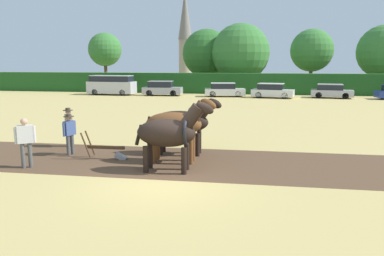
% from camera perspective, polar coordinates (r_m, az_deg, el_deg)
% --- Properties ---
extents(ground_plane, '(240.00, 240.00, 0.00)m').
position_cam_1_polar(ground_plane, '(11.62, -4.32, -8.11)').
color(ground_plane, tan).
extents(plowed_furrow_strip, '(31.51, 4.99, 0.01)m').
position_cam_1_polar(plowed_furrow_strip, '(15.45, -20.20, -4.11)').
color(plowed_furrow_strip, brown).
rests_on(plowed_furrow_strip, ground).
extents(hedgerow, '(79.47, 1.81, 2.35)m').
position_cam_1_polar(hedgerow, '(44.21, 6.45, 6.78)').
color(hedgerow, '#1E511E').
rests_on(hedgerow, ground).
extents(tree_far_left, '(4.50, 4.50, 7.57)m').
position_cam_1_polar(tree_far_left, '(53.25, -13.13, 11.54)').
color(tree_far_left, '#4C3823').
rests_on(tree_far_left, ground).
extents(tree_left, '(6.53, 6.53, 8.05)m').
position_cam_1_polar(tree_left, '(51.74, 2.24, 11.28)').
color(tree_left, '#4C3823').
rests_on(tree_left, ground).
extents(tree_center_left, '(7.33, 7.33, 8.48)m').
position_cam_1_polar(tree_center_left, '(48.81, 7.40, 11.32)').
color(tree_center_left, '#4C3823').
rests_on(tree_center_left, ground).
extents(tree_center, '(5.31, 5.31, 7.73)m').
position_cam_1_polar(tree_center, '(50.01, 17.80, 11.19)').
color(tree_center, brown).
rests_on(tree_center, ground).
extents(tree_center_right, '(6.36, 6.36, 8.04)m').
position_cam_1_polar(tree_center_right, '(51.09, 27.26, 10.31)').
color(tree_center_right, '#423323').
rests_on(tree_center_right, ground).
extents(church_spire, '(2.75, 2.75, 17.86)m').
position_cam_1_polar(church_spire, '(76.43, -1.06, 14.29)').
color(church_spire, gray).
rests_on(church_spire, ground).
extents(draft_horse_lead_left, '(2.71, 1.02, 2.42)m').
position_cam_1_polar(draft_horse_lead_left, '(12.34, -3.42, -0.68)').
color(draft_horse_lead_left, black).
rests_on(draft_horse_lead_left, ground).
extents(draft_horse_lead_right, '(2.72, 0.95, 2.42)m').
position_cam_1_polar(draft_horse_lead_right, '(13.50, -2.36, 0.57)').
color(draft_horse_lead_right, brown).
rests_on(draft_horse_lead_right, ground).
extents(draft_horse_trail_left, '(2.92, 0.96, 2.32)m').
position_cam_1_polar(draft_horse_trail_left, '(14.68, -1.42, 0.93)').
color(draft_horse_trail_left, black).
rests_on(draft_horse_trail_left, ground).
extents(plow, '(1.73, 0.47, 1.13)m').
position_cam_1_polar(plow, '(14.44, -12.59, -3.38)').
color(plow, '#4C331E').
rests_on(plow, ground).
extents(farmer_at_plow, '(0.41, 0.61, 1.63)m').
position_cam_1_polar(farmer_at_plow, '(15.38, -18.16, -0.49)').
color(farmer_at_plow, '#4C4C4C').
rests_on(farmer_at_plow, ground).
extents(farmer_beside_team, '(0.45, 0.55, 1.64)m').
position_cam_1_polar(farmer_beside_team, '(16.65, -0.19, 0.82)').
color(farmer_beside_team, '#4C4C4C').
rests_on(farmer_beside_team, ground).
extents(farmer_onlooker_left, '(0.59, 0.45, 1.73)m').
position_cam_1_polar(farmer_onlooker_left, '(14.02, -24.06, -1.53)').
color(farmer_onlooker_left, '#4C4C4C').
rests_on(farmer_onlooker_left, ground).
extents(farmer_onlooker_right, '(0.48, 0.50, 1.68)m').
position_cam_1_polar(farmer_onlooker_right, '(16.93, -18.27, 0.57)').
color(farmer_onlooker_right, '#28334C').
rests_on(farmer_onlooker_right, ground).
extents(parked_van, '(5.34, 2.18, 2.16)m').
position_cam_1_polar(parked_van, '(43.07, -12.15, 6.44)').
color(parked_van, '#BCBCC1').
rests_on(parked_van, ground).
extents(parked_car_left, '(4.33, 1.90, 1.59)m').
position_cam_1_polar(parked_car_left, '(41.28, -4.61, 6.01)').
color(parked_car_left, '#9E9EA8').
rests_on(parked_car_left, ground).
extents(parked_car_center_left, '(4.42, 2.33, 1.46)m').
position_cam_1_polar(parked_car_center_left, '(40.00, 4.93, 5.80)').
color(parked_car_center_left, silver).
rests_on(parked_car_center_left, ground).
extents(parked_car_center, '(4.45, 2.53, 1.48)m').
position_cam_1_polar(parked_car_center, '(39.38, 12.12, 5.56)').
color(parked_car_center, silver).
rests_on(parked_car_center, ground).
extents(parked_car_center_right, '(4.31, 2.38, 1.42)m').
position_cam_1_polar(parked_car_center_right, '(40.88, 20.47, 5.27)').
color(parked_car_center_right, '#A8A8B2').
rests_on(parked_car_center_right, ground).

